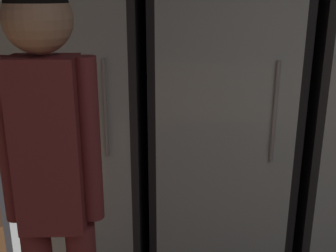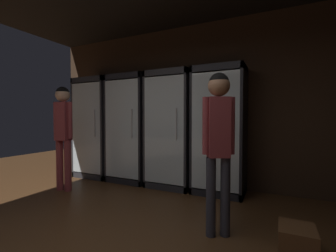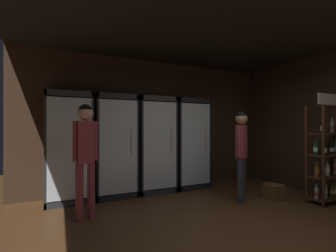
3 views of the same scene
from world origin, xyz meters
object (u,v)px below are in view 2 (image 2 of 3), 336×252
at_px(cooler_far_left, 98,129).
at_px(shopper_near, 63,126).
at_px(cooler_left, 132,129).
at_px(shopper_far, 219,132).
at_px(cooler_right, 220,131).
at_px(cooler_center, 172,130).
at_px(wine_crate_floor, 297,243).

relative_size(cooler_far_left, shopper_near, 1.17).
bearing_deg(cooler_left, shopper_far, -34.87).
bearing_deg(cooler_right, cooler_left, 179.99).
relative_size(cooler_left, cooler_center, 1.00).
distance_m(cooler_far_left, cooler_left, 0.83).
bearing_deg(shopper_far, shopper_near, 171.96).
distance_m(cooler_left, shopper_near, 1.19).
distance_m(cooler_far_left, shopper_near, 1.02).
bearing_deg(cooler_far_left, cooler_left, -0.06).
distance_m(shopper_near, wine_crate_floor, 3.44).
xyz_separation_m(cooler_left, cooler_right, (1.65, -0.00, 0.00)).
relative_size(cooler_right, shopper_near, 1.17).
bearing_deg(cooler_center, shopper_near, -145.95).
height_order(shopper_near, shopper_far, shopper_near).
relative_size(cooler_left, cooler_right, 1.00).
bearing_deg(cooler_right, shopper_far, -77.58).
distance_m(cooler_right, wine_crate_floor, 1.95).
relative_size(cooler_right, wine_crate_floor, 6.27).
bearing_deg(cooler_far_left, cooler_center, -0.03).
relative_size(cooler_left, shopper_far, 1.21).
xyz_separation_m(shopper_near, wine_crate_floor, (3.28, -0.48, -0.90)).
bearing_deg(wine_crate_floor, cooler_center, 140.87).
height_order(cooler_left, cooler_right, same).
xyz_separation_m(cooler_far_left, shopper_far, (2.78, -1.36, 0.08)).
bearing_deg(cooler_left, shopper_near, -122.93).
bearing_deg(shopper_near, cooler_center, 34.05).
bearing_deg(shopper_far, wine_crate_floor, -9.17).
relative_size(shopper_near, shopper_far, 1.04).
relative_size(cooler_far_left, shopper_far, 1.21).
bearing_deg(cooler_center, shopper_far, -50.41).
relative_size(cooler_left, wine_crate_floor, 6.27).
distance_m(cooler_left, shopper_far, 2.38).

